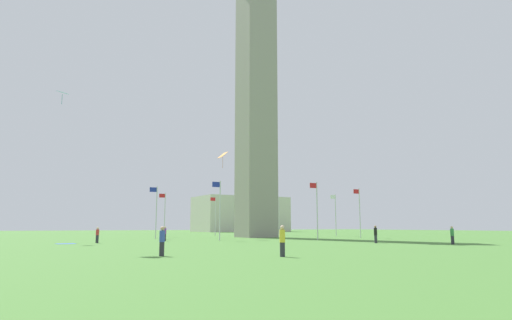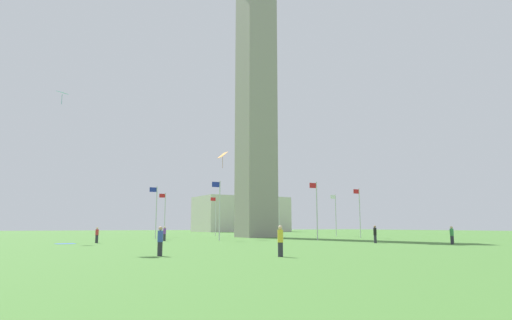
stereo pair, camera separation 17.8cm
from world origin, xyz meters
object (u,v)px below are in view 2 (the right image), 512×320
flagpole_n (156,210)px  person_red_shirt (97,235)px  flagpole_se (359,210)px  picnic_blanket_near_first_person (65,244)px  kite_orange_diamond (223,155)px  flagpole_e (316,208)px  flagpole_w (215,214)px  person_blue_shirt (160,241)px  person_teal_shirt (452,234)px  obelisk_monument (256,93)px  person_black_shirt (375,234)px  flagpole_nw (165,212)px  person_green_shirt (452,235)px  flagpole_ne (219,207)px  flagpole_sw (279,214)px  person_purple_shirt (165,234)px  distant_building (241,214)px  person_yellow_shirt (280,241)px  flagpole_s (335,213)px

flagpole_n → person_red_shirt: flagpole_n is taller
flagpole_se → picnic_blanket_near_first_person: flagpole_se is taller
flagpole_n → kite_orange_diamond: kite_orange_diamond is taller
flagpole_e → person_red_shirt: 25.82m
flagpole_w → person_blue_shirt: (25.34, 50.60, -3.14)m
flagpole_n → person_teal_shirt: bearing=129.0°
obelisk_monument → person_blue_shirt: 48.50m
person_red_shirt → person_black_shirt: (-24.86, 13.96, 0.08)m
picnic_blanket_near_first_person → flagpole_e: bearing=173.9°
flagpole_nw → picnic_blanket_near_first_person: (17.18, 24.02, -3.97)m
flagpole_se → flagpole_nw: size_ratio=1.00×
flagpole_e → person_green_shirt: 17.03m
flagpole_ne → flagpole_sw: (-22.40, -22.40, 0.00)m
flagpole_se → person_teal_shirt: (3.45, 17.94, -3.14)m
flagpole_n → picnic_blanket_near_first_person: size_ratio=4.00×
flagpole_se → person_purple_shirt: size_ratio=4.26×
person_teal_shirt → distant_building: bearing=3.2°
flagpole_sw → picnic_blanket_near_first_person: bearing=31.3°
person_yellow_shirt → obelisk_monument: bearing=-19.0°
flagpole_e → person_green_shirt: (-3.69, 16.33, -3.13)m
flagpole_n → distant_building: distant_building is taller
obelisk_monument → person_red_shirt: bearing=26.0°
picnic_blanket_near_first_person → person_green_shirt: bearing=148.9°
flagpole_nw → person_green_shirt: size_ratio=4.19×
flagpole_se → person_green_shirt: bearing=70.3°
person_teal_shirt → flagpole_e: bearing=46.8°
person_green_shirt → person_yellow_shirt: size_ratio=0.98×
flagpole_e → flagpole_nw: size_ratio=1.00×
flagpole_n → person_red_shirt: 16.01m
flagpole_nw → person_purple_shirt: size_ratio=4.26×
flagpole_se → flagpole_s: bearing=-112.5°
flagpole_s → person_red_shirt: (41.24, 12.45, -3.18)m
picnic_blanket_near_first_person → person_red_shirt: bearing=-172.9°
flagpole_n → distant_building: (-45.79, -64.46, 1.45)m
obelisk_monument → flagpole_n: size_ratio=6.43×
person_black_shirt → distant_building: distant_building is taller
person_black_shirt → person_teal_shirt: bearing=-129.6°
obelisk_monument → flagpole_e: 24.87m
person_red_shirt → distant_building: 94.86m
flagpole_w → kite_orange_diamond: kite_orange_diamond is taller
flagpole_n → flagpole_s: size_ratio=1.00×
flagpole_ne → person_purple_shirt: (6.28, -1.41, -3.14)m
flagpole_ne → person_green_shirt: (-14.89, 20.97, -3.13)m
flagpole_sw → flagpole_nw: size_ratio=1.00×
person_green_shirt → picnic_blanket_near_first_person: bearing=36.0°
flagpole_se → distant_building: (-18.75, -75.66, 1.45)m
flagpole_nw → flagpole_w: bearing=-157.5°
person_red_shirt → person_black_shirt: bearing=-69.9°
kite_orange_diamond → flagpole_s: bearing=-171.1°
flagpole_se → person_black_shirt: 19.46m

